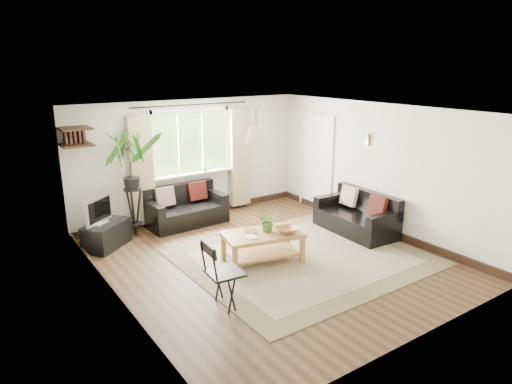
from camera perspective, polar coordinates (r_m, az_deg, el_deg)
floor at (r=7.52m, az=1.74°, el=-8.41°), size 5.50×5.50×0.00m
ceiling at (r=6.89m, az=1.91°, el=10.10°), size 5.50×5.50×0.00m
wall_back at (r=9.41m, az=-8.12°, el=4.11°), size 5.00×0.02×2.40m
wall_front at (r=5.26m, az=19.85°, el=-6.16°), size 5.00×0.02×2.40m
wall_left at (r=6.05m, az=-17.73°, el=-3.14°), size 0.02×5.50×2.40m
wall_right at (r=8.78m, az=15.14°, el=2.87°), size 0.02×5.50×2.40m
rug at (r=7.60m, az=5.95°, el=-8.13°), size 3.74×3.21×0.02m
window at (r=9.31m, az=-8.10°, el=6.17°), size 2.50×0.16×2.16m
door at (r=9.96m, az=7.55°, el=3.60°), size 0.06×0.96×2.06m
corner_shelf at (r=8.32m, az=-21.60°, el=6.45°), size 0.50×0.50×0.34m
pendant_lamp at (r=7.26m, az=-0.00°, el=7.62°), size 0.36×0.36×0.54m
wall_sconce at (r=8.82m, az=13.61°, el=6.61°), size 0.12×0.12×0.28m
sofa_back at (r=9.08m, az=-8.72°, el=-1.83°), size 1.56×0.82×0.72m
sofa_right at (r=8.73m, az=12.37°, el=-2.70°), size 1.60×0.85×0.74m
coffee_table at (r=7.32m, az=0.83°, el=-6.98°), size 1.35×0.93×0.50m
table_plant at (r=7.25m, az=1.50°, el=-3.62°), size 0.35×0.31×0.34m
bowl at (r=7.25m, az=3.80°, el=-4.75°), size 0.39×0.39×0.08m
book_a at (r=7.02m, az=-1.18°, el=-5.71°), size 0.19×0.23×0.02m
book_b at (r=7.25m, az=-1.36°, el=-4.96°), size 0.26×0.28×0.02m
tv_stand at (r=8.33m, az=-18.18°, el=-5.12°), size 0.94×0.88×0.45m
tv at (r=8.15m, az=-19.10°, el=-2.17°), size 0.63×0.56×0.49m
palm_stand at (r=8.54m, az=-15.22°, el=0.91°), size 0.82×0.82×1.94m
folding_chair at (r=6.00m, az=-3.91°, el=-10.17°), size 0.52×0.52×0.92m
sill_plant at (r=9.44m, az=-6.41°, el=3.37°), size 0.14×0.10×0.27m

